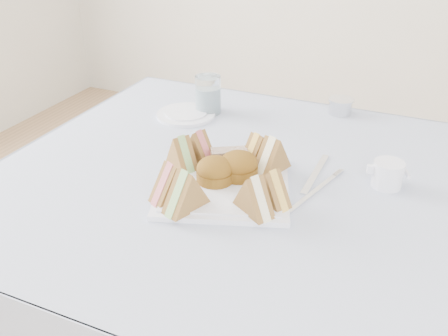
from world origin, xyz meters
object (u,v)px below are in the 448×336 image
at_px(serving_plate, 224,186).
at_px(water_glass, 208,95).
at_px(table, 221,293).
at_px(creamer_jug, 388,174).

xyz_separation_m(serving_plate, water_glass, (-0.22, 0.37, 0.05)).
distance_m(table, creamer_jug, 0.55).
xyz_separation_m(serving_plate, creamer_jug, (0.32, 0.15, 0.02)).
bearing_deg(water_glass, creamer_jug, -22.27).
bearing_deg(creamer_jug, table, 172.80).
relative_size(table, serving_plate, 3.23).
relative_size(table, creamer_jug, 13.52).
distance_m(table, serving_plate, 0.39).
height_order(serving_plate, creamer_jug, creamer_jug).
relative_size(water_glass, creamer_jug, 1.63).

